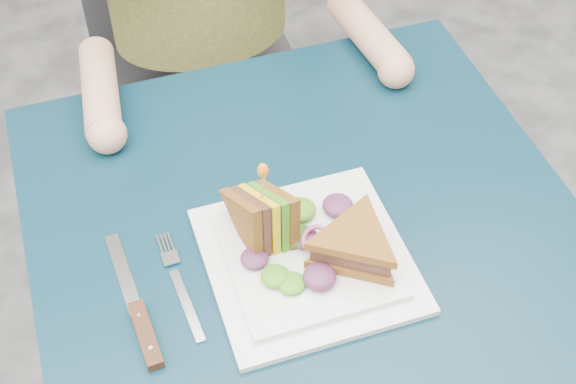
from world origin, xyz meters
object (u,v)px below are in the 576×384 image
object	(u,v)px
sandwich_flat	(355,245)
sandwich_upright	(265,219)
plate	(307,258)
fork	(181,288)
chair	(193,32)
table	(308,262)
knife	(141,322)

from	to	relation	value
sandwich_flat	sandwich_upright	xyz separation A→B (m)	(-0.10, 0.07, 0.01)
plate	fork	size ratio (longest dim) A/B	1.45
fork	sandwich_upright	bearing A→B (deg)	15.20
chair	sandwich_flat	size ratio (longest dim) A/B	4.95
fork	table	bearing A→B (deg)	13.38
table	fork	world-z (taller)	fork
sandwich_flat	knife	distance (m)	0.28
plate	sandwich_upright	distance (m)	0.08
chair	sandwich_upright	xyz separation A→B (m)	(-0.07, -0.74, 0.24)
table	plate	xyz separation A→B (m)	(-0.02, -0.06, 0.09)
chair	knife	distance (m)	0.87
plate	knife	world-z (taller)	plate
table	knife	size ratio (longest dim) A/B	3.38
chair	sandwich_upright	bearing A→B (deg)	-95.14
table	plate	distance (m)	0.11
table	fork	xyz separation A→B (m)	(-0.19, -0.05, 0.08)
sandwich_upright	fork	xyz separation A→B (m)	(-0.12, -0.03, -0.05)
chair	fork	world-z (taller)	chair
table	chair	world-z (taller)	chair
chair	knife	xyz separation A→B (m)	(-0.25, -0.81, 0.20)
fork	knife	size ratio (longest dim) A/B	0.81
sandwich_flat	fork	bearing A→B (deg)	170.76
plate	sandwich_flat	bearing A→B (deg)	-24.44
table	chair	size ratio (longest dim) A/B	0.81
table	sandwich_flat	world-z (taller)	sandwich_flat
sandwich_upright	fork	bearing A→B (deg)	-164.80
chair	fork	bearing A→B (deg)	-103.85
sandwich_flat	sandwich_upright	distance (m)	0.12
sandwich_upright	table	bearing A→B (deg)	9.91
sandwich_flat	knife	xyz separation A→B (m)	(-0.28, -0.00, -0.04)
table	sandwich_upright	world-z (taller)	sandwich_upright
plate	knife	distance (m)	0.23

